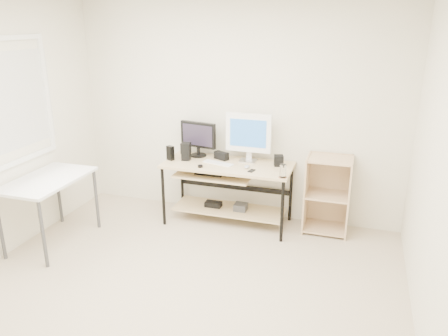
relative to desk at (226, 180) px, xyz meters
The scene contains 16 objects.
room 1.80m from the desk, 93.95° to the right, with size 4.01×4.01×2.62m.
desk is the anchor object (origin of this frame).
side_table 1.97m from the desk, 147.35° to the right, with size 0.60×1.00×0.75m.
shelf_unit 1.19m from the desk, ahead, with size 0.50×0.40×0.90m.
black_monitor 0.64m from the desk, 156.70° to the left, with size 0.47×0.19×0.43m.
white_imac 0.61m from the desk, 34.15° to the left, with size 0.54×0.17×0.58m.
keyboard 0.24m from the desk, 157.31° to the right, with size 0.37×0.10×0.01m, color white.
mouse 0.37m from the desk, 18.11° to the right, with size 0.06×0.10×0.03m, color #B8B8BD.
center_speaker 0.31m from the desk, 125.62° to the left, with size 0.18×0.08×0.09m, color black.
speaker_left 0.59m from the desk, behind, with size 0.12×0.12×0.21m.
speaker_right 0.67m from the desk, 10.02° to the left, with size 0.10×0.10×0.12m, color black.
audio_controller 0.74m from the desk, behind, with size 0.09×0.05×0.17m, color black.
volume_puck 0.39m from the desk, 137.03° to the right, with size 0.06×0.06×0.02m, color black.
smartphone 0.45m from the desk, 25.66° to the right, with size 0.06×0.10×0.01m, color black.
coaster 0.80m from the desk, 20.87° to the right, with size 0.09×0.09×0.01m, color #AB744D.
drinking_glass 0.82m from the desk, 20.87° to the right, with size 0.07×0.07×0.14m, color white.
Camera 1 is at (1.42, -2.96, 2.35)m, focal length 35.00 mm.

